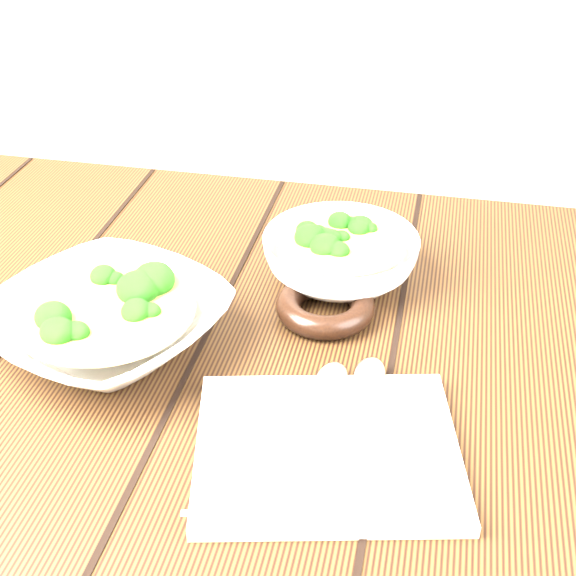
# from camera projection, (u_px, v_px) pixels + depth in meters

# --- Properties ---
(table) EXTENTS (1.20, 0.80, 0.75)m
(table) POSITION_uv_depth(u_px,v_px,m) (226.00, 428.00, 0.91)
(table) COLOR #34220F
(table) RESTS_ON ground
(soup_bowl_front) EXTENTS (0.30, 0.30, 0.07)m
(soup_bowl_front) POSITION_uv_depth(u_px,v_px,m) (107.00, 322.00, 0.83)
(soup_bowl_front) COLOR silver
(soup_bowl_front) RESTS_ON table
(soup_bowl_back) EXTENTS (0.22, 0.22, 0.07)m
(soup_bowl_back) POSITION_uv_depth(u_px,v_px,m) (340.00, 256.00, 0.94)
(soup_bowl_back) COLOR silver
(soup_bowl_back) RESTS_ON table
(trivet) EXTENTS (0.14, 0.14, 0.03)m
(trivet) POSITION_uv_depth(u_px,v_px,m) (325.00, 306.00, 0.88)
(trivet) COLOR black
(trivet) RESTS_ON table
(napkin) EXTENTS (0.27, 0.24, 0.01)m
(napkin) POSITION_uv_depth(u_px,v_px,m) (327.00, 449.00, 0.71)
(napkin) COLOR beige
(napkin) RESTS_ON table
(spoon_left) EXTENTS (0.03, 0.19, 0.01)m
(spoon_left) POSITION_uv_depth(u_px,v_px,m) (322.00, 405.00, 0.74)
(spoon_left) COLOR #A29D8F
(spoon_left) RESTS_ON napkin
(spoon_right) EXTENTS (0.03, 0.19, 0.01)m
(spoon_right) POSITION_uv_depth(u_px,v_px,m) (365.00, 400.00, 0.75)
(spoon_right) COLOR #A29D8F
(spoon_right) RESTS_ON napkin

